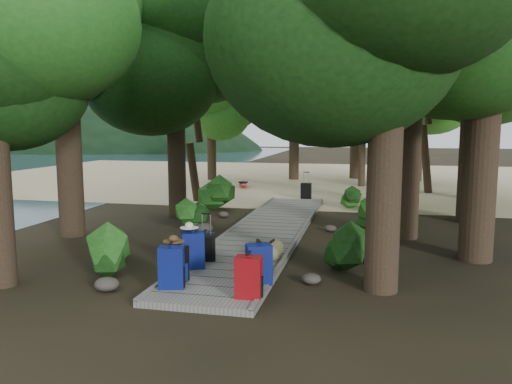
% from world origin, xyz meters
% --- Properties ---
extents(ground, '(120.00, 120.00, 0.00)m').
position_xyz_m(ground, '(0.00, 0.00, 0.00)').
color(ground, black).
rests_on(ground, ground).
extents(sand_beach, '(40.00, 22.00, 0.02)m').
position_xyz_m(sand_beach, '(0.00, 16.00, 0.01)').
color(sand_beach, tan).
rests_on(sand_beach, ground).
extents(distant_hill, '(32.00, 16.00, 12.00)m').
position_xyz_m(distant_hill, '(-40.00, 48.00, 0.00)').
color(distant_hill, black).
rests_on(distant_hill, ground).
extents(boardwalk, '(2.00, 12.00, 0.12)m').
position_xyz_m(boardwalk, '(0.00, 1.00, 0.06)').
color(boardwalk, gray).
rests_on(boardwalk, ground).
extents(backpack_left_a, '(0.49, 0.40, 0.81)m').
position_xyz_m(backpack_left_a, '(-0.64, -4.23, 0.52)').
color(backpack_left_a, navy).
rests_on(backpack_left_a, boardwalk).
extents(backpack_left_b, '(0.44, 0.35, 0.72)m').
position_xyz_m(backpack_left_b, '(-0.71, -3.86, 0.48)').
color(backpack_left_b, black).
rests_on(backpack_left_b, boardwalk).
extents(backpack_left_c, '(0.53, 0.47, 0.81)m').
position_xyz_m(backpack_left_c, '(-0.70, -3.00, 0.52)').
color(backpack_left_c, navy).
rests_on(backpack_left_c, boardwalk).
extents(backpack_left_d, '(0.41, 0.31, 0.61)m').
position_xyz_m(backpack_left_d, '(-0.70, -2.25, 0.42)').
color(backpack_left_d, navy).
rests_on(backpack_left_d, boardwalk).
extents(backpack_right_a, '(0.44, 0.33, 0.76)m').
position_xyz_m(backpack_right_a, '(0.79, -4.42, 0.50)').
color(backpack_right_a, '#99040E').
rests_on(backpack_right_a, boardwalk).
extents(backpack_right_b, '(0.53, 0.46, 0.80)m').
position_xyz_m(backpack_right_b, '(0.80, -3.70, 0.52)').
color(backpack_right_b, navy).
rests_on(backpack_right_b, boardwalk).
extents(backpack_right_c, '(0.42, 0.31, 0.68)m').
position_xyz_m(backpack_right_c, '(0.68, -3.26, 0.46)').
color(backpack_right_c, navy).
rests_on(backpack_right_c, boardwalk).
extents(backpack_right_d, '(0.34, 0.25, 0.51)m').
position_xyz_m(backpack_right_d, '(0.67, -2.93, 0.38)').
color(backpack_right_d, '#3A3A1B').
rests_on(backpack_right_d, boardwalk).
extents(duffel_right_khaki, '(0.41, 0.57, 0.36)m').
position_xyz_m(duffel_right_khaki, '(0.71, -1.95, 0.30)').
color(duffel_right_khaki, olive).
rests_on(duffel_right_khaki, boardwalk).
extents(suitcase_on_boardwalk, '(0.41, 0.30, 0.56)m').
position_xyz_m(suitcase_on_boardwalk, '(-0.60, -2.41, 0.40)').
color(suitcase_on_boardwalk, black).
rests_on(suitcase_on_boardwalk, boardwalk).
extents(lone_suitcase_on_sand, '(0.42, 0.26, 0.64)m').
position_xyz_m(lone_suitcase_on_sand, '(0.26, 7.71, 0.34)').
color(lone_suitcase_on_sand, black).
rests_on(lone_suitcase_on_sand, sand_beach).
extents(hat_brown, '(0.40, 0.40, 0.12)m').
position_xyz_m(hat_brown, '(-0.76, -3.82, 0.90)').
color(hat_brown, '#51351E').
rests_on(hat_brown, backpack_left_b).
extents(hat_white, '(0.36, 0.36, 0.12)m').
position_xyz_m(hat_white, '(-0.77, -2.99, 0.99)').
color(hat_white, silver).
rests_on(hat_white, backpack_left_c).
extents(kayak, '(1.68, 3.47, 0.34)m').
position_xyz_m(kayak, '(-3.19, 11.05, 0.19)').
color(kayak, '#A00D11').
rests_on(kayak, sand_beach).
extents(sun_lounger, '(1.25, 1.95, 0.60)m').
position_xyz_m(sun_lounger, '(3.47, 9.90, 0.32)').
color(sun_lounger, silver).
rests_on(sun_lounger, sand_beach).
extents(tree_right_a, '(5.13, 5.13, 8.55)m').
position_xyz_m(tree_right_a, '(2.93, -3.23, 4.27)').
color(tree_right_a, black).
rests_on(tree_right_a, ground).
extents(tree_right_b, '(5.74, 5.74, 10.25)m').
position_xyz_m(tree_right_b, '(5.00, -0.67, 5.12)').
color(tree_right_b, black).
rests_on(tree_right_b, ground).
extents(tree_right_c, '(5.05, 5.05, 8.74)m').
position_xyz_m(tree_right_c, '(3.68, 1.32, 4.37)').
color(tree_right_c, black).
rests_on(tree_right_c, ground).
extents(tree_right_d, '(6.72, 6.72, 12.31)m').
position_xyz_m(tree_right_d, '(5.78, 4.03, 6.16)').
color(tree_right_d, black).
rests_on(tree_right_d, ground).
extents(tree_right_e, '(4.90, 4.90, 8.83)m').
position_xyz_m(tree_right_e, '(3.81, 7.12, 4.41)').
color(tree_right_e, black).
rests_on(tree_right_e, ground).
extents(tree_right_f, '(5.73, 5.73, 10.24)m').
position_xyz_m(tree_right_f, '(6.98, 9.08, 5.12)').
color(tree_right_f, black).
rests_on(tree_right_f, ground).
extents(tree_left_b, '(5.26, 5.26, 9.47)m').
position_xyz_m(tree_left_b, '(-5.07, -0.35, 4.73)').
color(tree_left_b, black).
rests_on(tree_left_b, ground).
extents(tree_left_c, '(4.74, 4.74, 8.25)m').
position_xyz_m(tree_left_c, '(-3.36, 2.95, 4.13)').
color(tree_left_c, black).
rests_on(tree_left_c, ground).
extents(tree_back_a, '(4.56, 4.56, 7.89)m').
position_xyz_m(tree_back_a, '(-1.33, 15.20, 3.95)').
color(tree_back_a, black).
rests_on(tree_back_a, ground).
extents(tree_back_b, '(6.06, 6.06, 10.83)m').
position_xyz_m(tree_back_b, '(2.04, 16.53, 5.41)').
color(tree_back_b, black).
rests_on(tree_back_b, ground).
extents(tree_back_c, '(4.99, 4.99, 8.98)m').
position_xyz_m(tree_back_c, '(5.21, 15.83, 4.49)').
color(tree_back_c, black).
rests_on(tree_back_c, ground).
extents(tree_back_d, '(4.23, 4.23, 7.06)m').
position_xyz_m(tree_back_d, '(-5.70, 14.01, 3.53)').
color(tree_back_d, black).
rests_on(tree_back_d, ground).
extents(palm_right_a, '(4.82, 4.82, 8.22)m').
position_xyz_m(palm_right_a, '(3.38, 5.47, 4.11)').
color(palm_right_a, '#134312').
rests_on(palm_right_a, ground).
extents(palm_right_b, '(4.65, 4.65, 8.98)m').
position_xyz_m(palm_right_b, '(5.29, 11.15, 4.49)').
color(palm_right_b, '#134312').
rests_on(palm_right_b, ground).
extents(palm_right_c, '(4.45, 4.45, 7.08)m').
position_xyz_m(palm_right_c, '(2.63, 12.95, 3.54)').
color(palm_right_c, '#134312').
rests_on(palm_right_c, ground).
extents(palm_left_a, '(4.36, 4.36, 6.94)m').
position_xyz_m(palm_left_a, '(-4.10, 6.23, 3.47)').
color(palm_left_a, '#134312').
rests_on(palm_left_a, ground).
extents(rock_left_a, '(0.45, 0.40, 0.25)m').
position_xyz_m(rock_left_a, '(-1.85, -4.32, 0.12)').
color(rock_left_a, '#4C473F').
rests_on(rock_left_a, ground).
extents(rock_left_b, '(0.36, 0.33, 0.20)m').
position_xyz_m(rock_left_b, '(-2.66, -2.38, 0.10)').
color(rock_left_b, '#4C473F').
rests_on(rock_left_b, ground).
extents(rock_left_c, '(0.50, 0.45, 0.27)m').
position_xyz_m(rock_left_c, '(-1.71, 0.74, 0.14)').
color(rock_left_c, '#4C473F').
rests_on(rock_left_c, ground).
extents(rock_left_d, '(0.34, 0.31, 0.19)m').
position_xyz_m(rock_left_d, '(-1.86, 3.13, 0.09)').
color(rock_left_d, '#4C473F').
rests_on(rock_left_d, ground).
extents(rock_right_a, '(0.36, 0.33, 0.20)m').
position_xyz_m(rock_right_a, '(1.68, -3.14, 0.10)').
color(rock_right_a, '#4C473F').
rests_on(rock_right_a, ground).
extents(rock_right_b, '(0.52, 0.47, 0.29)m').
position_xyz_m(rock_right_b, '(2.77, -1.46, 0.14)').
color(rock_right_b, '#4C473F').
rests_on(rock_right_b, ground).
extents(rock_right_c, '(0.33, 0.30, 0.18)m').
position_xyz_m(rock_right_c, '(1.69, 1.66, 0.09)').
color(rock_right_c, '#4C473F').
rests_on(rock_right_c, ground).
extents(rock_right_d, '(0.51, 0.45, 0.28)m').
position_xyz_m(rock_right_d, '(2.94, 4.12, 0.14)').
color(rock_right_d, '#4C473F').
rests_on(rock_right_d, ground).
extents(shrub_left_a, '(0.94, 0.94, 0.85)m').
position_xyz_m(shrub_left_a, '(-2.34, -3.37, 0.42)').
color(shrub_left_a, '#1A5319').
rests_on(shrub_left_a, ground).
extents(shrub_left_b, '(0.92, 0.92, 0.83)m').
position_xyz_m(shrub_left_b, '(-2.18, 1.03, 0.41)').
color(shrub_left_b, '#1A5319').
rests_on(shrub_left_b, ground).
extents(shrub_left_c, '(1.36, 1.36, 1.22)m').
position_xyz_m(shrub_left_c, '(-2.53, 4.53, 0.61)').
color(shrub_left_c, '#1A5319').
rests_on(shrub_left_c, ground).
extents(shrub_right_a, '(0.95, 0.95, 0.86)m').
position_xyz_m(shrub_right_a, '(2.21, -2.15, 0.43)').
color(shrub_right_a, '#1A5319').
rests_on(shrub_right_a, ground).
extents(shrub_right_b, '(1.30, 1.30, 1.17)m').
position_xyz_m(shrub_right_b, '(2.97, 1.60, 0.58)').
color(shrub_right_b, '#1A5319').
rests_on(shrub_right_b, ground).
extents(shrub_right_c, '(0.87, 0.87, 0.78)m').
position_xyz_m(shrub_right_c, '(2.25, 5.72, 0.39)').
color(shrub_right_c, '#1A5319').
rests_on(shrub_right_c, ground).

